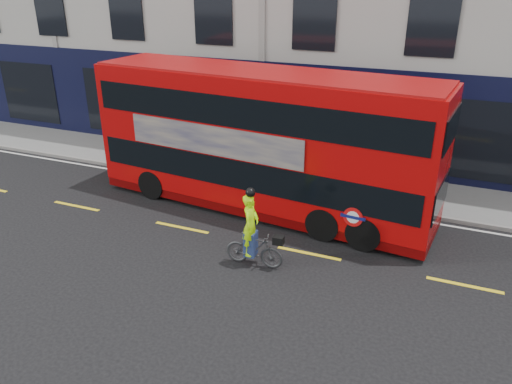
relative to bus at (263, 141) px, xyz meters
The scene contains 7 objects.
ground 4.74m from the bus, 114.18° to the right, with size 120.00×120.00×0.00m, color black.
pavement 3.89m from the bus, 122.19° to the left, with size 60.00×3.00×0.12m, color gray.
kerb 3.04m from the bus, 144.70° to the left, with size 60.00×0.12×0.13m, color gray.
road_edge_line 2.98m from the bus, 151.99° to the left, with size 58.00×0.10×0.01m, color silver.
lane_dashes 3.65m from the bus, 126.59° to the right, with size 58.00×0.12×0.01m, color yellow, non-canonical shape.
bus is the anchor object (origin of this frame).
cyclist 3.88m from the bus, 72.23° to the right, with size 1.58×0.62×2.20m.
Camera 1 is at (7.16, -10.02, 7.07)m, focal length 35.00 mm.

